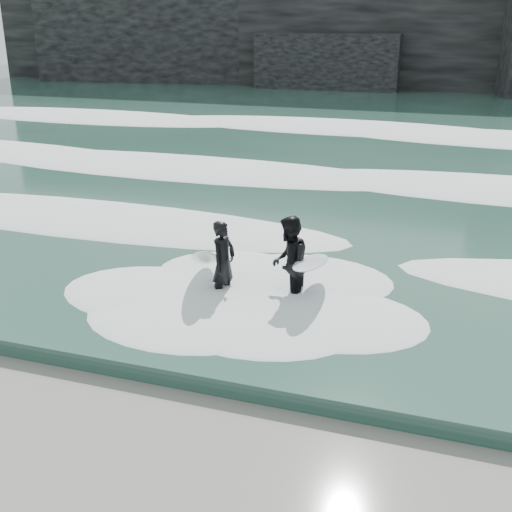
# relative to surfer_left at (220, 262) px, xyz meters

# --- Properties ---
(sea) EXTENTS (90.00, 52.00, 0.30)m
(sea) POSITION_rel_surfer_left_xyz_m (2.29, 22.90, -0.68)
(sea) COLOR #274A3E
(sea) RESTS_ON ground
(headland) EXTENTS (70.00, 9.00, 10.00)m
(headland) POSITION_rel_surfer_left_xyz_m (2.29, 39.90, 4.17)
(headland) COLOR black
(headland) RESTS_ON ground
(foam_near) EXTENTS (60.00, 3.20, 0.20)m
(foam_near) POSITION_rel_surfer_left_xyz_m (2.29, 2.90, -0.43)
(foam_near) COLOR white
(foam_near) RESTS_ON sea
(foam_mid) EXTENTS (60.00, 4.00, 0.24)m
(foam_mid) POSITION_rel_surfer_left_xyz_m (2.29, 9.90, -0.41)
(foam_mid) COLOR white
(foam_mid) RESTS_ON sea
(foam_far) EXTENTS (60.00, 4.80, 0.30)m
(foam_far) POSITION_rel_surfer_left_xyz_m (2.29, 18.90, -0.38)
(foam_far) COLOR white
(foam_far) RESTS_ON sea
(surfer_left) EXTENTS (1.21, 1.81, 1.65)m
(surfer_left) POSITION_rel_surfer_left_xyz_m (0.00, 0.00, 0.00)
(surfer_left) COLOR black
(surfer_left) RESTS_ON ground
(surfer_right) EXTENTS (1.07, 1.92, 1.79)m
(surfer_right) POSITION_rel_surfer_left_xyz_m (1.34, 0.21, 0.07)
(surfer_right) COLOR black
(surfer_right) RESTS_ON ground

